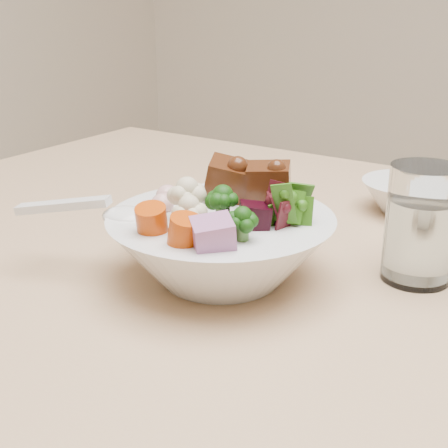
# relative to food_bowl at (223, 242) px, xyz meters

# --- Properties ---
(food_bowl) EXTENTS (0.24, 0.24, 0.13)m
(food_bowl) POSITION_rel_food_bowl_xyz_m (0.00, 0.00, 0.00)
(food_bowl) COLOR silver
(food_bowl) RESTS_ON dining_table
(soup_spoon) EXTENTS (0.16, 0.07, 0.03)m
(soup_spoon) POSITION_rel_food_bowl_xyz_m (-0.11, -0.05, 0.03)
(soup_spoon) COLOR silver
(soup_spoon) RESTS_ON food_bowl
(water_glass) EXTENTS (0.07, 0.07, 0.13)m
(water_glass) POSITION_rel_food_bowl_xyz_m (0.18, 0.09, 0.02)
(water_glass) COLOR white
(water_glass) RESTS_ON dining_table
(side_bowl) EXTENTS (0.13, 0.13, 0.04)m
(side_bowl) POSITION_rel_food_bowl_xyz_m (0.13, 0.31, -0.02)
(side_bowl) COLOR silver
(side_bowl) RESTS_ON dining_table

